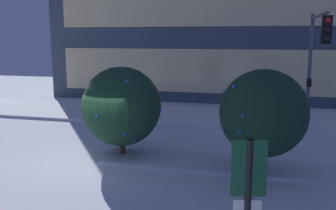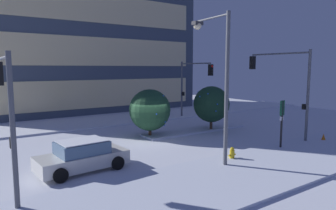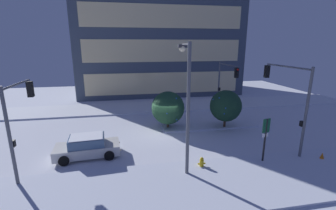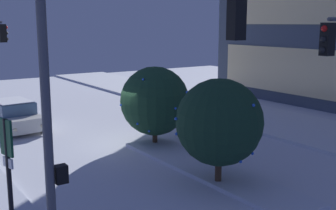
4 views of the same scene
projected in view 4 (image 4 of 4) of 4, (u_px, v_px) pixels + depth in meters
name	position (u px, v px, depth m)	size (l,w,h in m)	color
ground	(134.00, 144.00, 19.14)	(52.00, 52.00, 0.00)	silver
curb_strip_far	(267.00, 119.00, 23.76)	(52.00, 5.20, 0.14)	silver
median_strip	(208.00, 170.00, 15.60)	(9.00, 1.80, 0.14)	silver
car_near	(12.00, 116.00, 21.67)	(4.47, 2.37, 1.49)	silver
traffic_light_corner_near_right	(137.00, 72.00, 8.97)	(0.32, 5.08, 6.17)	#565960
parking_info_sign	(8.00, 162.00, 10.57)	(0.55, 0.17, 3.01)	black
decorated_tree_median	(219.00, 122.00, 13.97)	(2.85, 2.85, 3.55)	#473323
decorated_tree_left_of_median	(155.00, 101.00, 18.64)	(3.04, 3.00, 3.46)	#473323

